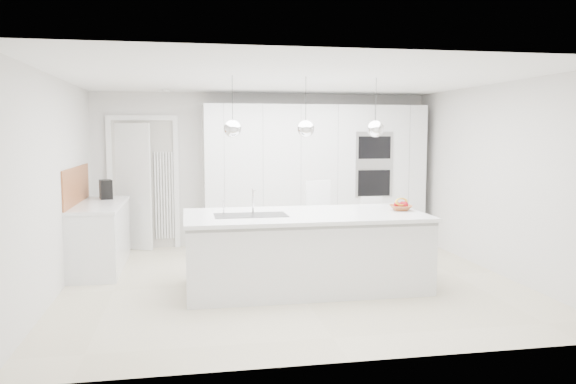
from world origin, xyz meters
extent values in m
plane|color=beige|center=(0.00, 0.00, 0.00)|extent=(5.50, 5.50, 0.00)
plane|color=silver|center=(0.00, 2.50, 1.25)|extent=(5.50, 0.00, 5.50)
plane|color=silver|center=(-2.75, 0.00, 1.25)|extent=(0.00, 5.00, 5.00)
plane|color=white|center=(0.00, 0.00, 2.50)|extent=(5.50, 5.50, 0.00)
cube|color=white|center=(0.80, 2.20, 1.15)|extent=(3.60, 0.60, 2.30)
cube|color=white|center=(-2.20, 2.42, 1.00)|extent=(0.76, 0.38, 2.00)
cube|color=white|center=(-2.45, 1.20, 0.43)|extent=(0.60, 1.80, 0.86)
cube|color=white|center=(-2.45, 1.20, 0.88)|extent=(0.62, 1.82, 0.04)
cube|color=#A96135|center=(-2.74, 1.20, 1.15)|extent=(0.02, 1.80, 0.50)
cube|color=white|center=(0.10, -0.30, 0.43)|extent=(2.80, 1.20, 0.86)
cube|color=white|center=(0.10, -0.25, 0.88)|extent=(2.84, 1.40, 0.04)
cylinder|color=white|center=(-0.50, -0.10, 1.05)|extent=(0.02, 0.02, 0.30)
sphere|color=white|center=(-0.75, -0.30, 1.90)|extent=(0.20, 0.20, 0.20)
sphere|color=white|center=(0.10, -0.30, 1.90)|extent=(0.20, 0.20, 0.20)
sphere|color=white|center=(0.95, -0.30, 1.90)|extent=(0.20, 0.20, 0.20)
imported|color=#A96135|center=(1.32, -0.23, 0.93)|extent=(0.32, 0.32, 0.07)
cube|color=black|center=(-2.43, 1.72, 1.04)|extent=(0.22, 0.29, 0.28)
sphere|color=#A10C16|center=(1.28, -0.19, 0.97)|extent=(0.08, 0.08, 0.08)
sphere|color=#A10C16|center=(1.37, -0.23, 0.97)|extent=(0.08, 0.08, 0.08)
sphere|color=#A10C16|center=(1.34, -0.22, 0.97)|extent=(0.08, 0.08, 0.08)
torus|color=gold|center=(1.32, -0.24, 1.01)|extent=(0.22, 0.16, 0.20)
camera|label=1|loc=(-1.28, -6.72, 1.85)|focal=35.00mm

